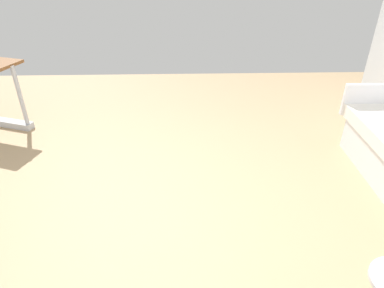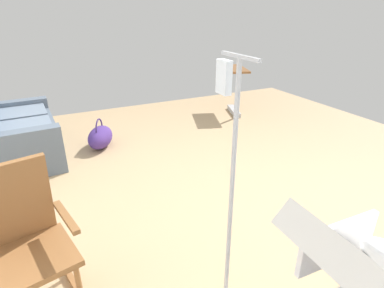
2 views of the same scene
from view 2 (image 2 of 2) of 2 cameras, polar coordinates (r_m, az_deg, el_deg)
The scene contains 5 objects.
ground_plane at distance 3.59m, azimuth 6.32°, elevation -7.79°, with size 7.14×7.14×0.00m, color tan.
couch at distance 4.75m, azimuth -29.17°, elevation 1.45°, with size 1.65×0.94×0.85m.
rocking_chair at distance 2.29m, azimuth -27.93°, elevation -16.13°, with size 0.85×0.63×1.05m.
overbed_table at distance 6.00m, azimuth 7.83°, elevation 10.71°, with size 0.89×0.64×0.84m.
duffel_bag at distance 4.68m, azimuth -16.50°, elevation 1.25°, with size 0.64×0.54×0.43m.
Camera 2 is at (-2.56, 1.68, 1.87)m, focal length 29.02 mm.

